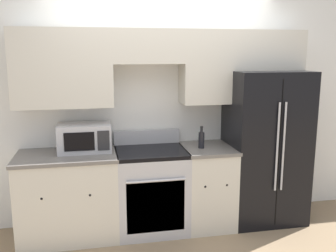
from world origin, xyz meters
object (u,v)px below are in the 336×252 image
object	(u,v)px
refrigerator	(264,146)
bottle	(201,139)
microwave	(85,137)
oven_range	(151,189)

from	to	relation	value
refrigerator	bottle	world-z (taller)	refrigerator
refrigerator	microwave	bearing A→B (deg)	178.27
oven_range	refrigerator	distance (m)	1.37
microwave	refrigerator	bearing A→B (deg)	-1.73
bottle	refrigerator	bearing A→B (deg)	5.21
oven_range	bottle	world-z (taller)	bottle
microwave	bottle	distance (m)	1.23
microwave	oven_range	bearing A→B (deg)	-8.49
refrigerator	bottle	size ratio (longest dim) A/B	7.14
oven_range	bottle	bearing A→B (deg)	-2.99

